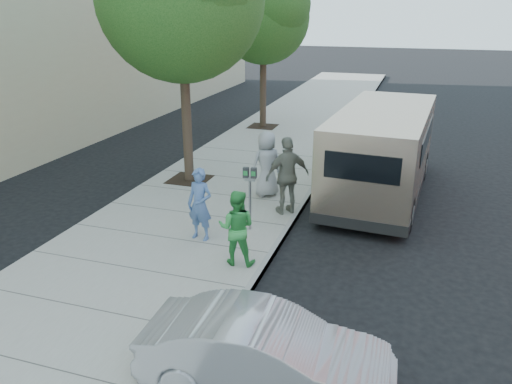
% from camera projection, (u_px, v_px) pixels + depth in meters
% --- Properties ---
extents(ground, '(120.00, 120.00, 0.00)m').
position_uv_depth(ground, '(232.00, 224.00, 12.55)').
color(ground, black).
rests_on(ground, ground).
extents(sidewalk, '(5.00, 60.00, 0.15)m').
position_uv_depth(sidewalk, '(196.00, 216.00, 12.81)').
color(sidewalk, gray).
rests_on(sidewalk, ground).
extents(curb_face, '(0.12, 60.00, 0.16)m').
position_uv_depth(curb_face, '(288.00, 228.00, 12.11)').
color(curb_face, gray).
rests_on(curb_face, ground).
extents(tree_far, '(3.92, 3.80, 6.49)m').
position_uv_depth(tree_far, '(265.00, 13.00, 20.41)').
color(tree_far, black).
rests_on(tree_far, sidewalk).
extents(parking_meter, '(0.32, 0.14, 1.53)m').
position_uv_depth(parking_meter, '(250.00, 185.00, 11.52)').
color(parking_meter, gray).
rests_on(parking_meter, sidewalk).
extents(van, '(2.71, 6.89, 2.51)m').
position_uv_depth(van, '(382.00, 151.00, 14.03)').
color(van, '#C5A98E').
rests_on(van, ground).
extents(sedan, '(3.62, 1.38, 1.18)m').
position_uv_depth(sedan, '(266.00, 354.00, 6.95)').
color(sedan, '#A9ABB1').
rests_on(sedan, ground).
extents(person_officer, '(0.66, 0.48, 1.66)m').
position_uv_depth(person_officer, '(200.00, 204.00, 11.14)').
color(person_officer, '#4D6DA5').
rests_on(person_officer, sidewalk).
extents(person_green_shirt, '(0.84, 0.70, 1.59)m').
position_uv_depth(person_green_shirt, '(237.00, 228.00, 10.07)').
color(person_green_shirt, green).
rests_on(person_green_shirt, sidewalk).
extents(person_gray_shirt, '(1.05, 1.04, 1.83)m').
position_uv_depth(person_gray_shirt, '(267.00, 164.00, 13.72)').
color(person_gray_shirt, '#9E9EA1').
rests_on(person_gray_shirt, sidewalk).
extents(person_striped_polo, '(1.22, 1.11, 1.99)m').
position_uv_depth(person_striped_polo, '(288.00, 176.00, 12.51)').
color(person_striped_polo, slate).
rests_on(person_striped_polo, sidewalk).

